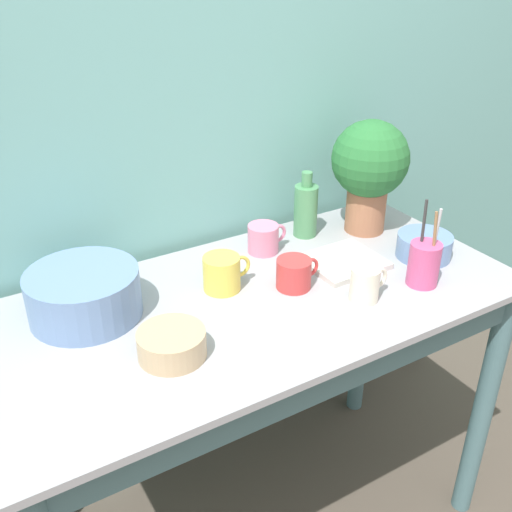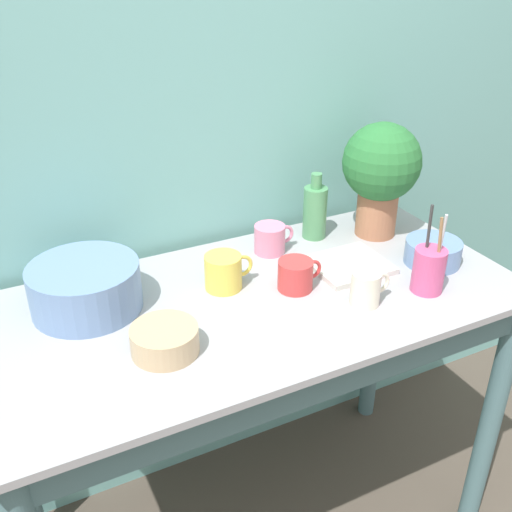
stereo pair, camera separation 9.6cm
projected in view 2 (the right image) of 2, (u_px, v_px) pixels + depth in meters
wall_back at (194, 133)px, 1.66m from camera, size 6.00×0.05×2.40m
counter_table at (260, 359)px, 1.58m from camera, size 1.36×0.66×0.88m
potted_plant at (381, 169)px, 1.74m from camera, size 0.23×0.23×0.34m
bowl_wash_large at (85, 287)px, 1.45m from camera, size 0.27×0.27×0.12m
bottle_tall at (315, 211)px, 1.78m from camera, size 0.07×0.07×0.20m
mug_yellow at (224, 272)px, 1.54m from camera, size 0.13×0.10×0.09m
mug_red at (296, 275)px, 1.53m from camera, size 0.12×0.09×0.08m
mug_pink at (270, 239)px, 1.71m from camera, size 0.12×0.09×0.08m
mug_cream at (366, 288)px, 1.47m from camera, size 0.11×0.07×0.09m
bowl_small_tan at (165, 340)px, 1.31m from camera, size 0.15×0.15×0.06m
bowl_small_blue at (433, 252)px, 1.66m from camera, size 0.15×0.15×0.07m
utensil_cup at (429, 269)px, 1.52m from camera, size 0.08×0.08×0.23m
tray_board at (349, 265)px, 1.64m from camera, size 0.20×0.18×0.02m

